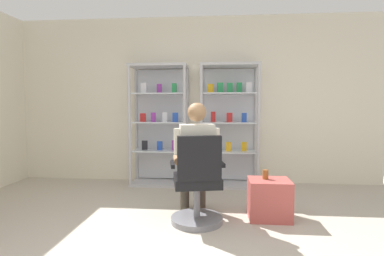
% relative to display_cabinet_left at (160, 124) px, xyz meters
% --- Properties ---
extents(back_wall, '(6.00, 0.10, 2.70)m').
position_rel_display_cabinet_left_xyz_m(back_wall, '(0.55, 0.24, 0.39)').
color(back_wall, silver).
rests_on(back_wall, ground).
extents(display_cabinet_left, '(0.90, 0.45, 1.90)m').
position_rel_display_cabinet_left_xyz_m(display_cabinet_left, '(0.00, 0.00, 0.00)').
color(display_cabinet_left, '#B7B7BC').
rests_on(display_cabinet_left, ground).
extents(display_cabinet_right, '(0.90, 0.45, 1.90)m').
position_rel_display_cabinet_left_xyz_m(display_cabinet_right, '(1.10, 0.00, 0.01)').
color(display_cabinet_right, '#B7B7BC').
rests_on(display_cabinet_right, ground).
extents(office_chair, '(0.61, 0.57, 0.96)m').
position_rel_display_cabinet_left_xyz_m(office_chair, '(0.72, -1.64, -0.57)').
color(office_chair, slate).
rests_on(office_chair, ground).
extents(seated_shopkeeper, '(0.54, 0.61, 1.29)m').
position_rel_display_cabinet_left_xyz_m(seated_shopkeeper, '(0.69, -1.48, -0.25)').
color(seated_shopkeeper, '#3F382D').
rests_on(seated_shopkeeper, ground).
extents(storage_crate, '(0.45, 0.38, 0.44)m').
position_rel_display_cabinet_left_xyz_m(storage_crate, '(1.50, -1.41, -0.75)').
color(storage_crate, '#B24C47').
rests_on(storage_crate, ground).
extents(tea_glass, '(0.07, 0.07, 0.10)m').
position_rel_display_cabinet_left_xyz_m(tea_glass, '(1.46, -1.38, -0.47)').
color(tea_glass, brown).
rests_on(tea_glass, storage_crate).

